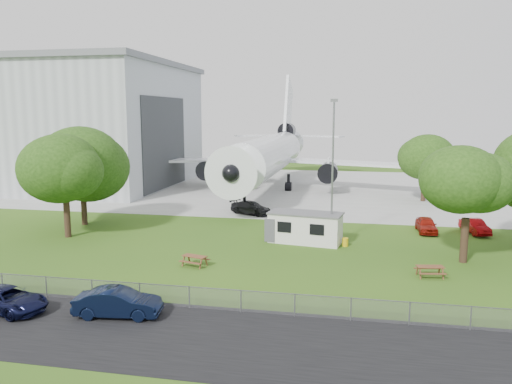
% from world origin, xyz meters
% --- Properties ---
extents(ground, '(160.00, 160.00, 0.00)m').
position_xyz_m(ground, '(0.00, 0.00, 0.00)').
color(ground, '#446D1B').
extents(asphalt_strip, '(120.00, 8.00, 0.02)m').
position_xyz_m(asphalt_strip, '(0.00, -13.00, 0.01)').
color(asphalt_strip, black).
rests_on(asphalt_strip, ground).
extents(concrete_apron, '(120.00, 46.00, 0.03)m').
position_xyz_m(concrete_apron, '(0.00, 38.00, 0.01)').
color(concrete_apron, '#B7B7B2').
rests_on(concrete_apron, ground).
extents(hangar, '(43.00, 31.00, 18.55)m').
position_xyz_m(hangar, '(-37.97, 36.00, 9.41)').
color(hangar, '#B2B7BC').
rests_on(hangar, ground).
extents(airliner, '(46.36, 47.73, 17.69)m').
position_xyz_m(airliner, '(-2.00, 35.86, 5.27)').
color(airliner, white).
rests_on(airliner, ground).
extents(site_cabin, '(6.92, 3.62, 2.62)m').
position_xyz_m(site_cabin, '(6.02, 6.44, 1.31)').
color(site_cabin, silver).
rests_on(site_cabin, ground).
extents(picnic_west, '(2.14, 1.93, 0.76)m').
position_xyz_m(picnic_west, '(-1.21, -1.79, 0.00)').
color(picnic_west, brown).
rests_on(picnic_west, ground).
extents(picnic_east, '(2.02, 1.78, 0.76)m').
position_xyz_m(picnic_east, '(15.19, -1.09, 0.00)').
color(picnic_east, brown).
rests_on(picnic_east, ground).
extents(fence, '(58.00, 0.04, 1.30)m').
position_xyz_m(fence, '(0.00, -9.50, 0.00)').
color(fence, gray).
rests_on(fence, ground).
extents(lamp_mast, '(0.16, 0.16, 12.00)m').
position_xyz_m(lamp_mast, '(8.20, 6.20, 6.00)').
color(lamp_mast, slate).
rests_on(lamp_mast, ground).
extents(tree_west_big, '(8.71, 8.71, 10.17)m').
position_xyz_m(tree_west_big, '(-16.25, 9.16, 5.81)').
color(tree_west_big, '#382619').
rests_on(tree_west_big, ground).
extents(tree_west_small, '(7.66, 7.66, 9.99)m').
position_xyz_m(tree_west_small, '(-15.04, 4.22, 6.14)').
color(tree_west_small, '#382619').
rests_on(tree_west_small, ground).
extents(tree_east_front, '(6.66, 6.66, 9.09)m').
position_xyz_m(tree_east_front, '(18.11, 2.96, 5.74)').
color(tree_east_front, '#382619').
rests_on(tree_east_front, ground).
extents(tree_far_apron, '(6.80, 6.80, 9.02)m').
position_xyz_m(tree_far_apron, '(18.58, 29.63, 5.60)').
color(tree_far_apron, '#382619').
rests_on(tree_far_apron, ground).
extents(car_centre_sedan, '(4.85, 2.22, 1.54)m').
position_xyz_m(car_centre_sedan, '(-2.43, -11.34, 0.77)').
color(car_centre_sedan, black).
rests_on(car_centre_sedan, ground).
extents(car_west_estate, '(5.20, 3.31, 1.33)m').
position_xyz_m(car_west_estate, '(-8.83, -11.84, 0.67)').
color(car_west_estate, black).
rests_on(car_west_estate, ground).
extents(car_ne_hatch, '(1.78, 4.16, 1.40)m').
position_xyz_m(car_ne_hatch, '(16.69, 12.26, 0.70)').
color(car_ne_hatch, maroon).
rests_on(car_ne_hatch, ground).
extents(car_ne_sedan, '(2.26, 4.20, 1.32)m').
position_xyz_m(car_ne_sedan, '(21.02, 12.65, 0.66)').
color(car_ne_sedan, maroon).
rests_on(car_ne_sedan, ground).
extents(car_apron_van, '(5.24, 3.83, 1.41)m').
position_xyz_m(car_apron_van, '(-1.00, 17.35, 0.70)').
color(car_apron_van, black).
rests_on(car_apron_van, ground).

